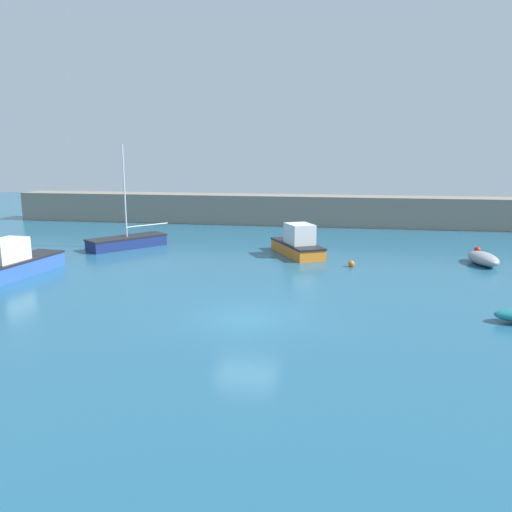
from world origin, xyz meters
The scene contains 8 objects.
ground_plane centered at (0.00, 0.00, -0.10)m, with size 120.00×120.00×0.20m, color #235B7A.
harbor_breakwater centered at (0.00, 27.66, 1.36)m, with size 55.85×3.14×2.73m, color gray.
sailboat_tall_mast centered at (-11.24, 13.71, 0.44)m, with size 4.76×5.46×7.14m.
rowboat_white_midwater centered at (12.02, 12.22, 0.37)m, with size 1.85×3.23×0.75m.
motorboat_grey_hull centered at (-13.76, 4.71, 0.73)m, with size 2.49×6.34×2.10m.
cabin_cruiser_white centered at (0.85, 13.22, 0.75)m, with size 4.02×5.39×2.09m.
mooring_buoy_red centered at (12.59, 15.88, 0.21)m, with size 0.43×0.43×0.43m, color red.
mooring_buoy_orange centered at (4.25, 10.25, 0.19)m, with size 0.38×0.38×0.38m, color orange.
Camera 1 is at (3.68, -18.79, 6.47)m, focal length 35.00 mm.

